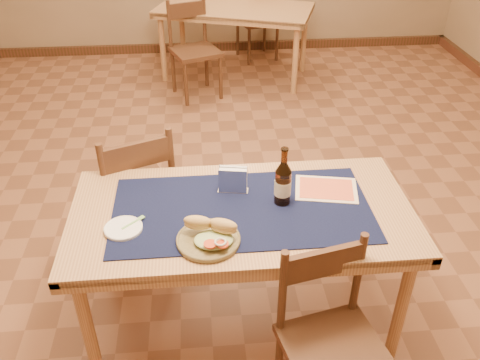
{
  "coord_description": "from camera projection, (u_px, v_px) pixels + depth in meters",
  "views": [
    {
      "loc": [
        -0.18,
        -2.68,
        2.19
      ],
      "look_at": [
        0.0,
        -0.7,
        0.85
      ],
      "focal_mm": 38.0,
      "sensor_mm": 36.0,
      "label": 1
    }
  ],
  "objects": [
    {
      "name": "back_table",
      "position": [
        235.0,
        15.0,
        5.28
      ],
      "size": [
        1.74,
        1.25,
        0.75
      ],
      "color": "tan",
      "rests_on": "ground"
    },
    {
      "name": "main_table",
      "position": [
        242.0,
        223.0,
        2.41
      ],
      "size": [
        1.6,
        0.8,
        0.75
      ],
      "color": "tan",
      "rests_on": "ground"
    },
    {
      "name": "napkin_holder",
      "position": [
        233.0,
        180.0,
        2.45
      ],
      "size": [
        0.15,
        0.08,
        0.13
      ],
      "color": "silver",
      "rests_on": "placemat"
    },
    {
      "name": "menu_card",
      "position": [
        326.0,
        189.0,
        2.49
      ],
      "size": [
        0.34,
        0.27,
        0.01
      ],
      "color": "beige",
      "rests_on": "placemat"
    },
    {
      "name": "chair_back_far",
      "position": [
        259.0,
        20.0,
        5.82
      ],
      "size": [
        0.51,
        0.51,
        0.89
      ],
      "color": "#4C291B",
      "rests_on": "ground"
    },
    {
      "name": "baseboard",
      "position": [
        231.0,
        221.0,
        3.42
      ],
      "size": [
        6.0,
        7.0,
        0.1
      ],
      "color": "#4C291B",
      "rests_on": "ground"
    },
    {
      "name": "chair_back_near",
      "position": [
        194.0,
        48.0,
        4.99
      ],
      "size": [
        0.55,
        0.55,
        0.92
      ],
      "color": "#4C291B",
      "rests_on": "ground"
    },
    {
      "name": "chair_main_near",
      "position": [
        331.0,
        341.0,
        2.11
      ],
      "size": [
        0.48,
        0.48,
        0.87
      ],
      "color": "#4C291B",
      "rests_on": "ground"
    },
    {
      "name": "fork",
      "position": [
        135.0,
        221.0,
        2.27
      ],
      "size": [
        0.1,
        0.09,
        0.0
      ],
      "color": "#7EC26A",
      "rests_on": "side_plate"
    },
    {
      "name": "chair_main_far",
      "position": [
        135.0,
        192.0,
        2.95
      ],
      "size": [
        0.56,
        0.56,
        0.93
      ],
      "color": "#4C291B",
      "rests_on": "ground"
    },
    {
      "name": "room",
      "position": [
        228.0,
        19.0,
        2.67
      ],
      "size": [
        6.04,
        7.04,
        2.84
      ],
      "color": "brown",
      "rests_on": "ground"
    },
    {
      "name": "sandwich_plate",
      "position": [
        210.0,
        236.0,
        2.16
      ],
      "size": [
        0.28,
        0.28,
        0.11
      ],
      "color": "olive",
      "rests_on": "placemat"
    },
    {
      "name": "side_plate",
      "position": [
        123.0,
        228.0,
        2.24
      ],
      "size": [
        0.17,
        0.17,
        0.01
      ],
      "color": "white",
      "rests_on": "placemat"
    },
    {
      "name": "beer_bottle",
      "position": [
        283.0,
        183.0,
        2.35
      ],
      "size": [
        0.08,
        0.08,
        0.29
      ],
      "color": "#43220B",
      "rests_on": "placemat"
    },
    {
      "name": "placemat",
      "position": [
        242.0,
        209.0,
        2.37
      ],
      "size": [
        1.2,
        0.6,
        0.01
      ],
      "primitive_type": "cube",
      "color": "#0E1533",
      "rests_on": "main_table"
    }
  ]
}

